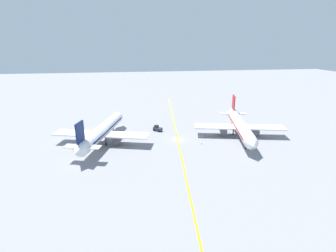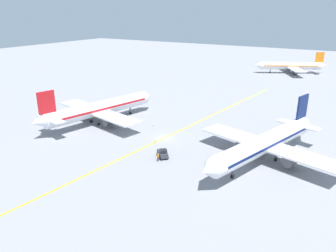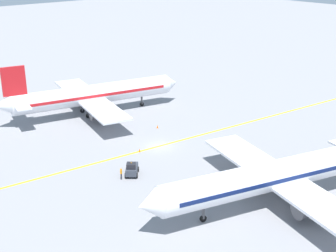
{
  "view_description": "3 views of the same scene",
  "coord_description": "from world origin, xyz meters",
  "px_view_note": "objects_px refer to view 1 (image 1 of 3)",
  "views": [
    {
      "loc": [
        14.62,
        74.11,
        28.42
      ],
      "look_at": [
        2.34,
        -4.17,
        3.2
      ],
      "focal_mm": 28.0,
      "sensor_mm": 36.0,
      "label": 1
    },
    {
      "loc": [
        36.15,
        -58.58,
        27.35
      ],
      "look_at": [
        1.81,
        -1.62,
        3.66
      ],
      "focal_mm": 35.0,
      "sensor_mm": 36.0,
      "label": 2
    },
    {
      "loc": [
        51.69,
        -42.98,
        28.96
      ],
      "look_at": [
        -0.19,
        1.98,
        2.83
      ],
      "focal_mm": 50.0,
      "sensor_mm": 36.0,
      "label": 3
    }
  ],
  "objects_px": {
    "baggage_tug_dark": "(157,128)",
    "ground_crew_worker": "(157,127)",
    "airplane_at_gate": "(240,126)",
    "traffic_cone_mid_apron": "(202,143)",
    "airplane_adjacent_stand": "(102,131)",
    "traffic_cone_near_nose": "(176,135)"
  },
  "relations": [
    {
      "from": "airplane_at_gate",
      "to": "airplane_adjacent_stand",
      "type": "height_order",
      "value": "same"
    },
    {
      "from": "baggage_tug_dark",
      "to": "ground_crew_worker",
      "type": "distance_m",
      "value": 1.84
    },
    {
      "from": "airplane_adjacent_stand",
      "to": "ground_crew_worker",
      "type": "relative_size",
      "value": 20.8
    },
    {
      "from": "airplane_at_gate",
      "to": "baggage_tug_dark",
      "type": "relative_size",
      "value": 10.91
    },
    {
      "from": "airplane_at_gate",
      "to": "ground_crew_worker",
      "type": "bearing_deg",
      "value": -24.57
    },
    {
      "from": "traffic_cone_near_nose",
      "to": "airplane_at_gate",
      "type": "bearing_deg",
      "value": 168.15
    },
    {
      "from": "airplane_at_gate",
      "to": "traffic_cone_near_nose",
      "type": "bearing_deg",
      "value": -11.85
    },
    {
      "from": "airplane_at_gate",
      "to": "ground_crew_worker",
      "type": "height_order",
      "value": "airplane_at_gate"
    },
    {
      "from": "airplane_at_gate",
      "to": "traffic_cone_near_nose",
      "type": "relative_size",
      "value": 64.07
    },
    {
      "from": "ground_crew_worker",
      "to": "traffic_cone_mid_apron",
      "type": "xyz_separation_m",
      "value": [
        -11.48,
        15.83,
        -0.63
      ]
    },
    {
      "from": "baggage_tug_dark",
      "to": "ground_crew_worker",
      "type": "height_order",
      "value": "baggage_tug_dark"
    },
    {
      "from": "airplane_adjacent_stand",
      "to": "ground_crew_worker",
      "type": "bearing_deg",
      "value": -148.59
    },
    {
      "from": "ground_crew_worker",
      "to": "traffic_cone_near_nose",
      "type": "bearing_deg",
      "value": 126.82
    },
    {
      "from": "airplane_at_gate",
      "to": "traffic_cone_mid_apron",
      "type": "distance_m",
      "value": 14.62
    },
    {
      "from": "ground_crew_worker",
      "to": "traffic_cone_near_nose",
      "type": "height_order",
      "value": "ground_crew_worker"
    },
    {
      "from": "baggage_tug_dark",
      "to": "traffic_cone_mid_apron",
      "type": "height_order",
      "value": "baggage_tug_dark"
    },
    {
      "from": "ground_crew_worker",
      "to": "traffic_cone_mid_apron",
      "type": "distance_m",
      "value": 19.57
    },
    {
      "from": "baggage_tug_dark",
      "to": "airplane_at_gate",
      "type": "bearing_deg",
      "value": 158.94
    },
    {
      "from": "baggage_tug_dark",
      "to": "traffic_cone_mid_apron",
      "type": "relative_size",
      "value": 5.87
    },
    {
      "from": "baggage_tug_dark",
      "to": "ground_crew_worker",
      "type": "relative_size",
      "value": 1.92
    },
    {
      "from": "airplane_adjacent_stand",
      "to": "baggage_tug_dark",
      "type": "relative_size",
      "value": 10.82
    },
    {
      "from": "baggage_tug_dark",
      "to": "airplane_adjacent_stand",
      "type": "bearing_deg",
      "value": 26.66
    }
  ]
}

